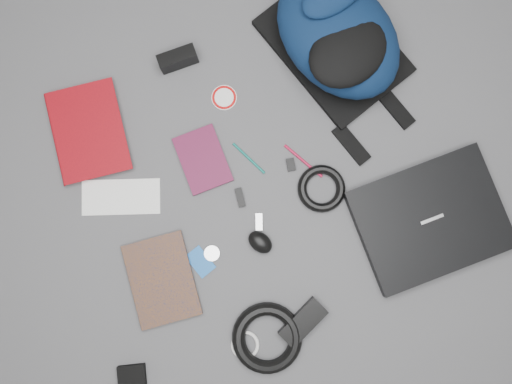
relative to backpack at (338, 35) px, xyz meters
name	(u,v)px	position (x,y,z in m)	size (l,w,h in m)	color
ground	(256,193)	(-0.40, -0.29, -0.10)	(4.00, 4.00, 0.00)	#4F4F51
backpack	(338,35)	(0.00, 0.00, 0.00)	(0.31, 0.46, 0.19)	black
laptop	(430,219)	(0.02, -0.58, -0.07)	(0.41, 0.32, 0.04)	black
textbook_red	(54,140)	(-0.87, 0.10, -0.08)	(0.21, 0.28, 0.03)	maroon
comic_book	(131,288)	(-0.84, -0.39, -0.09)	(0.18, 0.25, 0.02)	#9A520B
envelope	(121,197)	(-0.76, -0.13, -0.09)	(0.23, 0.10, 0.00)	white
dvd_case	(203,160)	(-0.50, -0.14, -0.09)	(0.13, 0.18, 0.01)	#470D27
compact_camera	(178,59)	(-0.43, 0.16, -0.06)	(0.11, 0.04, 0.06)	black
sticker_disc	(224,98)	(-0.36, 0.00, -0.09)	(0.08, 0.08, 0.00)	white
pen_teal	(249,158)	(-0.37, -0.19, -0.09)	(0.01, 0.01, 0.13)	#0B645A
pen_red	(303,161)	(-0.23, -0.27, -0.09)	(0.01, 0.01, 0.14)	#A70C30
id_badge	(200,262)	(-0.63, -0.40, -0.09)	(0.05, 0.08, 0.00)	#175DB3
usb_black	(240,198)	(-0.45, -0.29, -0.09)	(0.02, 0.06, 0.01)	black
usb_silver	(259,222)	(-0.43, -0.37, -0.09)	(0.02, 0.05, 0.01)	#BDBDBF
key_fob	(291,165)	(-0.27, -0.26, -0.09)	(0.02, 0.04, 0.01)	black
mouse	(260,242)	(-0.45, -0.43, -0.08)	(0.05, 0.08, 0.04)	black
headphone_left	(186,304)	(-0.72, -0.49, -0.09)	(0.05, 0.05, 0.01)	#B6B6B8
headphone_right	(212,253)	(-0.59, -0.40, -0.09)	(0.05, 0.05, 0.01)	silver
cable_coil	(321,189)	(-0.22, -0.37, -0.08)	(0.14, 0.14, 0.03)	black
power_brick	(303,322)	(-0.44, -0.69, -0.08)	(0.14, 0.06, 0.04)	black
power_cord_coil	(267,338)	(-0.55, -0.68, -0.08)	(0.20, 0.20, 0.04)	black
pouch	(132,379)	(-0.95, -0.62, -0.09)	(0.08, 0.08, 0.02)	black
white_cable_coil	(245,345)	(-0.62, -0.67, -0.09)	(0.08, 0.08, 0.01)	white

